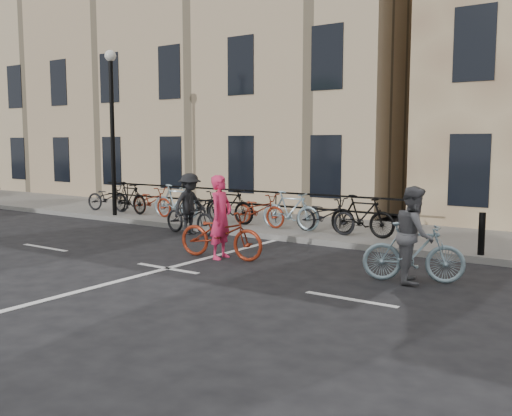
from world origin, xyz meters
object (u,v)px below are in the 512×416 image
Objects in this scene: cyclist_pink at (221,230)px; cyclist_dark at (190,210)px; lamp_post at (112,112)px; cyclist_grey at (414,244)px.

cyclist_dark is at bearing 45.82° from cyclist_pink.
cyclist_pink is (6.75, -2.98, -2.86)m from lamp_post.
cyclist_pink is 3.44m from cyclist_dark.
cyclist_pink is 1.13× the size of cyclist_grey.
cyclist_pink reaches higher than cyclist_dark.
cyclist_grey is (4.17, 0.29, 0.08)m from cyclist_pink.
cyclist_pink is at bearing 72.38° from cyclist_grey.
lamp_post is 2.70× the size of cyclist_dark.
cyclist_dark is (-6.90, 1.81, -0.04)m from cyclist_grey.
cyclist_grey is at bearing -92.65° from cyclist_pink.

